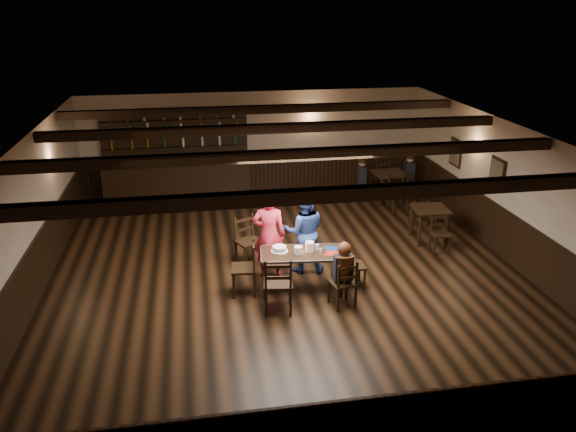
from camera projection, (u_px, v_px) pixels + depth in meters
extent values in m
plane|color=black|center=(286.00, 272.00, 10.86)|extent=(10.00, 10.00, 0.00)
cube|color=beige|center=(255.00, 142.00, 14.97)|extent=(9.00, 0.02, 2.70)
cube|color=beige|center=(367.00, 372.00, 5.78)|extent=(9.00, 0.02, 2.70)
cube|color=beige|center=(29.00, 222.00, 9.66)|extent=(0.02, 10.00, 2.70)
cube|color=beige|center=(510.00, 193.00, 11.09)|extent=(0.02, 10.00, 2.70)
cube|color=silver|center=(286.00, 135.00, 9.88)|extent=(9.00, 10.00, 0.02)
cube|color=black|center=(256.00, 173.00, 15.25)|extent=(9.00, 0.04, 1.00)
cube|color=black|center=(39.00, 266.00, 9.97)|extent=(0.04, 10.00, 1.00)
cube|color=black|center=(503.00, 233.00, 11.39)|extent=(0.04, 10.00, 1.00)
cube|color=black|center=(181.00, 127.00, 14.46)|extent=(0.90, 0.03, 1.00)
cube|color=black|center=(181.00, 127.00, 14.44)|extent=(0.80, 0.02, 0.90)
cube|color=black|center=(497.00, 174.00, 11.45)|extent=(0.03, 0.55, 0.65)
cube|color=#72664C|center=(496.00, 174.00, 11.45)|extent=(0.02, 0.45, 0.55)
cube|color=black|center=(456.00, 153.00, 13.21)|extent=(0.03, 0.55, 0.65)
cube|color=#72664C|center=(455.00, 153.00, 13.21)|extent=(0.02, 0.45, 0.55)
cube|color=black|center=(325.00, 195.00, 7.17)|extent=(8.90, 0.18, 0.18)
cube|color=black|center=(296.00, 155.00, 9.00)|extent=(8.90, 0.18, 0.18)
cube|color=black|center=(277.00, 128.00, 10.84)|extent=(8.90, 0.18, 0.18)
cube|color=black|center=(264.00, 109.00, 12.68)|extent=(8.90, 0.18, 0.18)
cube|color=black|center=(264.00, 281.00, 9.74)|extent=(0.07, 0.07, 0.71)
cube|color=black|center=(264.00, 266.00, 10.31)|extent=(0.07, 0.07, 0.71)
cube|color=black|center=(341.00, 279.00, 9.81)|extent=(0.07, 0.07, 0.71)
cube|color=black|center=(336.00, 264.00, 10.39)|extent=(0.07, 0.07, 0.71)
cube|color=black|center=(302.00, 253.00, 9.92)|extent=(1.54, 0.89, 0.04)
cube|color=#A5A8AD|center=(300.00, 245.00, 10.25)|extent=(1.46, 0.19, 0.04)
cube|color=#A5A8AD|center=(303.00, 262.00, 9.60)|extent=(1.46, 0.19, 0.04)
cube|color=#A5A8AD|center=(342.00, 252.00, 9.97)|extent=(0.11, 0.73, 0.04)
cube|color=#A5A8AD|center=(261.00, 254.00, 9.88)|extent=(0.11, 0.73, 0.04)
cube|color=black|center=(290.00, 292.00, 9.63)|extent=(0.04, 0.04, 0.49)
cube|color=black|center=(291.00, 303.00, 9.27)|extent=(0.04, 0.04, 0.49)
cube|color=black|center=(266.00, 292.00, 9.62)|extent=(0.04, 0.04, 0.49)
cube|color=black|center=(266.00, 303.00, 9.26)|extent=(0.04, 0.04, 0.49)
cube|color=black|center=(278.00, 283.00, 9.35)|extent=(0.53, 0.51, 0.05)
cube|color=black|center=(278.00, 275.00, 9.07)|extent=(0.48, 0.10, 0.51)
cube|color=black|center=(278.00, 278.00, 9.09)|extent=(0.41, 0.08, 0.06)
cube|color=black|center=(278.00, 267.00, 9.02)|extent=(0.41, 0.08, 0.06)
cube|color=black|center=(346.00, 288.00, 9.82)|extent=(0.04, 0.04, 0.41)
cube|color=black|center=(356.00, 297.00, 9.54)|extent=(0.04, 0.04, 0.41)
cube|color=black|center=(329.00, 292.00, 9.69)|extent=(0.04, 0.04, 0.41)
cube|color=black|center=(338.00, 301.00, 9.41)|extent=(0.04, 0.04, 0.41)
cube|color=black|center=(343.00, 283.00, 9.53)|extent=(0.48, 0.47, 0.04)
cube|color=black|center=(348.00, 276.00, 9.32)|extent=(0.40, 0.13, 0.43)
cube|color=black|center=(348.00, 278.00, 9.33)|extent=(0.34, 0.10, 0.05)
cube|color=black|center=(348.00, 269.00, 9.27)|extent=(0.34, 0.10, 0.05)
cube|color=black|center=(234.00, 276.00, 10.18)|extent=(0.04, 0.04, 0.47)
cube|color=black|center=(254.00, 276.00, 10.20)|extent=(0.04, 0.04, 0.47)
cube|color=black|center=(234.00, 287.00, 9.81)|extent=(0.04, 0.04, 0.47)
cube|color=black|center=(255.00, 286.00, 9.84)|extent=(0.04, 0.04, 0.47)
cube|color=black|center=(244.00, 268.00, 9.92)|extent=(0.48, 0.50, 0.04)
cube|color=black|center=(254.00, 255.00, 9.84)|extent=(0.08, 0.46, 0.49)
cube|color=black|center=(254.00, 258.00, 9.86)|extent=(0.07, 0.39, 0.05)
cube|color=black|center=(254.00, 248.00, 9.79)|extent=(0.07, 0.39, 0.05)
cube|color=black|center=(364.00, 280.00, 10.12)|extent=(0.03, 0.03, 0.40)
cube|color=black|center=(347.00, 281.00, 10.07)|extent=(0.03, 0.03, 0.40)
cube|color=black|center=(359.00, 272.00, 10.43)|extent=(0.03, 0.03, 0.40)
cube|color=black|center=(343.00, 273.00, 10.38)|extent=(0.03, 0.03, 0.40)
cube|color=black|center=(354.00, 265.00, 10.17)|extent=(0.38, 0.40, 0.04)
cube|color=black|center=(346.00, 256.00, 10.07)|extent=(0.04, 0.39, 0.42)
cube|color=black|center=(346.00, 258.00, 10.09)|extent=(0.03, 0.34, 0.05)
cube|color=black|center=(346.00, 249.00, 10.02)|extent=(0.03, 0.34, 0.05)
cube|color=black|center=(246.00, 260.00, 10.82)|extent=(0.05, 0.05, 0.47)
cube|color=black|center=(236.00, 253.00, 11.11)|extent=(0.05, 0.05, 0.47)
cube|color=black|center=(263.00, 255.00, 11.04)|extent=(0.05, 0.05, 0.47)
cube|color=black|center=(253.00, 248.00, 11.32)|extent=(0.05, 0.05, 0.47)
cube|color=black|center=(249.00, 242.00, 10.98)|extent=(0.61, 0.60, 0.04)
cube|color=black|center=(244.00, 227.00, 11.03)|extent=(0.43, 0.23, 0.49)
cube|color=black|center=(244.00, 229.00, 11.05)|extent=(0.37, 0.20, 0.05)
cube|color=black|center=(244.00, 220.00, 10.98)|extent=(0.37, 0.20, 0.05)
imported|color=#E43759|center=(269.00, 235.00, 10.41)|extent=(0.69, 0.52, 1.70)
imported|color=navy|center=(304.00, 231.00, 10.63)|extent=(0.86, 0.70, 1.63)
cube|color=black|center=(341.00, 275.00, 9.60)|extent=(0.29, 0.29, 0.12)
cube|color=black|center=(343.00, 267.00, 9.43)|extent=(0.31, 0.18, 0.44)
cylinder|color=black|center=(344.00, 257.00, 9.35)|extent=(0.09, 0.31, 0.31)
sphere|color=#D8A384|center=(344.00, 249.00, 9.31)|extent=(0.19, 0.19, 0.19)
sphere|color=#39200D|center=(344.00, 249.00, 9.28)|extent=(0.24, 0.24, 0.24)
cone|color=#39200D|center=(345.00, 271.00, 9.33)|extent=(0.18, 0.18, 0.55)
cylinder|color=white|center=(279.00, 251.00, 9.96)|extent=(0.31, 0.31, 0.01)
cylinder|color=white|center=(279.00, 248.00, 9.94)|extent=(0.25, 0.25, 0.08)
cylinder|color=silver|center=(279.00, 249.00, 9.95)|extent=(0.26, 0.26, 0.04)
cylinder|color=white|center=(298.00, 250.00, 9.84)|extent=(0.15, 0.15, 0.14)
cylinder|color=white|center=(310.00, 246.00, 9.93)|extent=(0.16, 0.16, 0.18)
cylinder|color=#A5A8AD|center=(302.00, 248.00, 10.05)|extent=(0.05, 0.05, 0.03)
sphere|color=orange|center=(302.00, 247.00, 10.03)|extent=(0.03, 0.03, 0.03)
cylinder|color=silver|center=(321.00, 251.00, 9.86)|extent=(0.04, 0.04, 0.10)
cylinder|color=#A5A8AD|center=(325.00, 250.00, 9.87)|extent=(0.04, 0.04, 0.10)
cylinder|color=silver|center=(317.00, 247.00, 9.99)|extent=(0.07, 0.07, 0.11)
cube|color=maroon|center=(333.00, 253.00, 9.87)|extent=(0.36, 0.31, 0.00)
cube|color=#0E2148|center=(332.00, 248.00, 10.07)|extent=(0.34, 0.28, 0.00)
cube|color=black|center=(178.00, 179.00, 14.61)|extent=(3.73, 0.60, 1.10)
cube|color=black|center=(176.00, 158.00, 14.40)|extent=(3.93, 0.70, 0.05)
cube|color=black|center=(176.00, 156.00, 14.65)|extent=(3.73, 0.10, 2.20)
cube|color=black|center=(176.00, 147.00, 14.47)|extent=(3.63, 0.22, 0.03)
cube|color=black|center=(175.00, 134.00, 14.34)|extent=(3.63, 0.22, 0.03)
cube|color=black|center=(174.00, 121.00, 14.22)|extent=(3.63, 0.22, 0.03)
cube|color=black|center=(431.00, 209.00, 12.01)|extent=(0.79, 0.79, 0.04)
cube|color=black|center=(420.00, 231.00, 11.84)|extent=(0.05, 0.05, 0.71)
cube|color=black|center=(411.00, 221.00, 12.40)|extent=(0.05, 0.05, 0.71)
cube|color=black|center=(448.00, 230.00, 11.89)|extent=(0.05, 0.05, 0.71)
cube|color=black|center=(438.00, 220.00, 12.46)|extent=(0.05, 0.05, 0.71)
cube|color=black|center=(389.00, 174.00, 14.43)|extent=(0.88, 0.88, 0.04)
cube|color=black|center=(380.00, 193.00, 14.18)|extent=(0.05, 0.05, 0.71)
cube|color=black|center=(371.00, 184.00, 14.82)|extent=(0.05, 0.05, 0.71)
cube|color=black|center=(407.00, 191.00, 14.32)|extent=(0.05, 0.05, 0.71)
cube|color=black|center=(396.00, 183.00, 14.96)|extent=(0.05, 0.05, 0.71)
cube|color=black|center=(362.00, 175.00, 14.43)|extent=(0.23, 0.35, 0.47)
sphere|color=#D8A384|center=(362.00, 163.00, 14.31)|extent=(0.18, 0.18, 0.18)
sphere|color=black|center=(362.00, 162.00, 14.30)|extent=(0.19, 0.19, 0.19)
cube|color=black|center=(409.00, 171.00, 14.63)|extent=(0.28, 0.39, 0.52)
sphere|color=#D8A384|center=(410.00, 159.00, 14.50)|extent=(0.20, 0.20, 0.20)
sphere|color=black|center=(411.00, 157.00, 14.49)|extent=(0.21, 0.21, 0.21)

